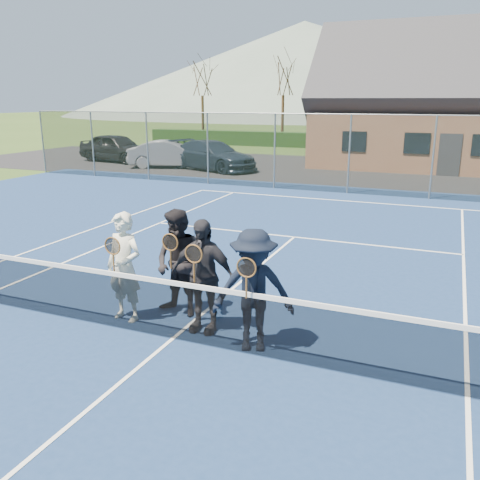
{
  "coord_description": "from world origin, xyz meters",
  "views": [
    {
      "loc": [
        3.64,
        -6.1,
        3.53
      ],
      "look_at": [
        0.48,
        1.5,
        1.25
      ],
      "focal_mm": 38.0,
      "sensor_mm": 36.0,
      "label": 1
    }
  ],
  "objects": [
    {
      "name": "court_surface",
      "position": [
        0.0,
        0.0,
        0.01
      ],
      "size": [
        30.0,
        30.0,
        0.02
      ],
      "primitive_type": "cube",
      "color": "navy",
      "rests_on": "ground"
    },
    {
      "name": "player_a",
      "position": [
        -1.07,
        0.36,
        0.92
      ],
      "size": [
        0.7,
        0.53,
        1.8
      ],
      "color": "white",
      "rests_on": "court_surface"
    },
    {
      "name": "tennis_net",
      "position": [
        0.0,
        0.0,
        0.54
      ],
      "size": [
        11.68,
        0.08,
        1.1
      ],
      "color": "slate",
      "rests_on": "ground"
    },
    {
      "name": "ground",
      "position": [
        0.0,
        20.0,
        0.0
      ],
      "size": [
        220.0,
        220.0,
        0.0
      ],
      "primitive_type": "plane",
      "color": "#30491A",
      "rests_on": "ground"
    },
    {
      "name": "player_c",
      "position": [
        0.28,
        0.48,
        0.92
      ],
      "size": [
        1.06,
        0.51,
        1.8
      ],
      "color": "#242429",
      "rests_on": "court_surface"
    },
    {
      "name": "perimeter_fence",
      "position": [
        0.0,
        13.5,
        1.52
      ],
      "size": [
        30.07,
        0.07,
        3.02
      ],
      "color": "slate",
      "rests_on": "ground"
    },
    {
      "name": "car_c",
      "position": [
        -7.83,
        17.73,
        0.75
      ],
      "size": [
        5.56,
        3.68,
        1.5
      ],
      "primitive_type": "imported",
      "rotation": [
        0.0,
        0.0,
        1.24
      ],
      "color": "#192433",
      "rests_on": "ground"
    },
    {
      "name": "player_d",
      "position": [
        1.23,
        0.19,
        0.92
      ],
      "size": [
        1.32,
        1.01,
        1.8
      ],
      "color": "black",
      "rests_on": "court_surface"
    },
    {
      "name": "tree_b",
      "position": [
        -9.0,
        33.0,
        5.79
      ],
      "size": [
        3.2,
        3.2,
        7.77
      ],
      "color": "#3A2415",
      "rests_on": "ground"
    },
    {
      "name": "hill_west",
      "position": [
        -25.0,
        95.0,
        9.0
      ],
      "size": [
        110.0,
        110.0,
        18.0
      ],
      "primitive_type": "cone",
      "color": "slate",
      "rests_on": "ground"
    },
    {
      "name": "court_markings",
      "position": [
        0.0,
        0.0,
        0.02
      ],
      "size": [
        11.03,
        23.83,
        0.01
      ],
      "color": "white",
      "rests_on": "court_surface"
    },
    {
      "name": "tree_a",
      "position": [
        -16.0,
        33.0,
        5.79
      ],
      "size": [
        3.2,
        3.2,
        7.77
      ],
      "color": "#372614",
      "rests_on": "ground"
    },
    {
      "name": "hedge_row",
      "position": [
        0.0,
        32.0,
        0.55
      ],
      "size": [
        40.0,
        1.2,
        1.1
      ],
      "primitive_type": "cube",
      "color": "black",
      "rests_on": "ground"
    },
    {
      "name": "car_b",
      "position": [
        -10.33,
        17.68,
        0.71
      ],
      "size": [
        4.58,
        2.91,
        1.43
      ],
      "primitive_type": "imported",
      "rotation": [
        0.0,
        0.0,
        1.92
      ],
      "color": "#93949B",
      "rests_on": "ground"
    },
    {
      "name": "tarmac_carpark",
      "position": [
        -4.0,
        20.0,
        0.01
      ],
      "size": [
        40.0,
        12.0,
        0.01
      ],
      "primitive_type": "cube",
      "color": "black",
      "rests_on": "ground"
    },
    {
      "name": "tree_c",
      "position": [
        2.0,
        33.0,
        5.79
      ],
      "size": [
        3.2,
        3.2,
        7.77
      ],
      "color": "#372614",
      "rests_on": "ground"
    },
    {
      "name": "clubhouse",
      "position": [
        4.0,
        24.0,
        3.99
      ],
      "size": [
        15.6,
        8.2,
        7.7
      ],
      "color": "#9E6B4C",
      "rests_on": "ground"
    },
    {
      "name": "player_b",
      "position": [
        -0.35,
        0.89,
        0.92
      ],
      "size": [
        0.99,
        0.83,
        1.8
      ],
      "color": "black",
      "rests_on": "court_surface"
    },
    {
      "name": "car_a",
      "position": [
        -14.54,
        18.82,
        0.81
      ],
      "size": [
        5.03,
        2.68,
        1.63
      ],
      "primitive_type": "imported",
      "rotation": [
        0.0,
        0.0,
        1.41
      ],
      "color": "black",
      "rests_on": "ground"
    }
  ]
}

